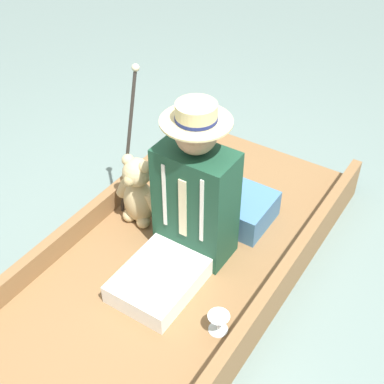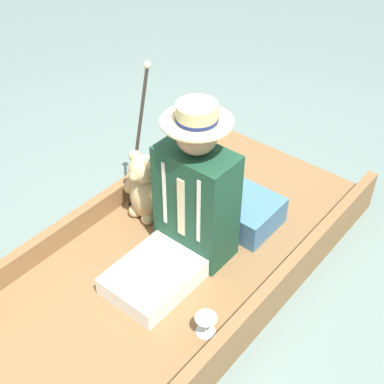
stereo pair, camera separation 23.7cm
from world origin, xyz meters
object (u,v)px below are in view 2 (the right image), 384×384
(seated_person, at_px, (188,207))
(wine_glass, at_px, (206,322))
(teddy_bear, at_px, (144,189))
(walking_cane, at_px, (140,126))

(seated_person, height_order, wine_glass, seated_person)
(seated_person, bearing_deg, teddy_bear, -4.11)
(wine_glass, xyz_separation_m, walking_cane, (0.94, -0.57, 0.43))
(teddy_bear, bearing_deg, seated_person, 168.35)
(seated_person, xyz_separation_m, teddy_bear, (0.40, -0.08, -0.13))
(teddy_bear, distance_m, wine_glass, 0.91)
(wine_glass, height_order, walking_cane, walking_cane)
(seated_person, distance_m, wine_glass, 0.59)
(seated_person, height_order, walking_cane, seated_person)
(teddy_bear, xyz_separation_m, walking_cane, (0.14, -0.14, 0.30))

